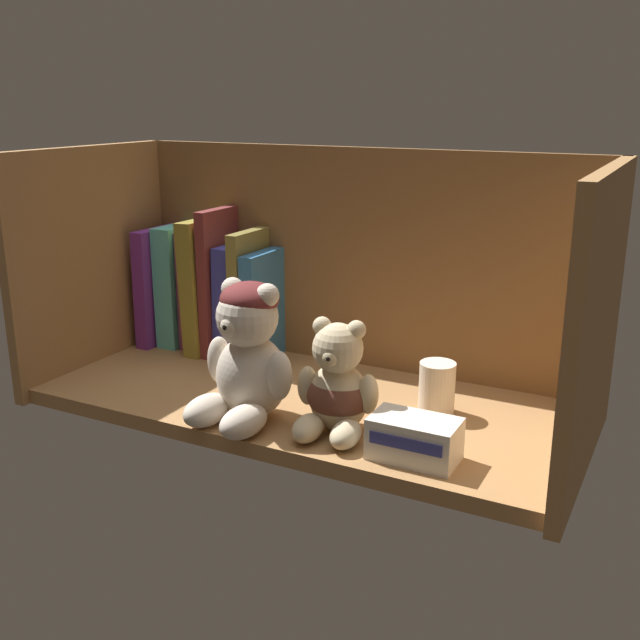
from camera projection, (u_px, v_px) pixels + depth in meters
The scene contains 16 objects.
shelf_board at pixel (304, 404), 100.16cm from camera, with size 69.29×30.16×2.00cm, color #9E7042.
shelf_back_panel at pixel (355, 265), 108.99cm from camera, with size 71.69×1.20×33.67cm, color brown.
shelf_side_panel_left at pixel (94, 262), 111.29cm from camera, with size 1.60×32.56×33.67cm, color #9E7042.
shelf_side_panel_right at pixel (595, 326), 80.00cm from camera, with size 1.60×32.56×33.67cm, color #9E7042.
book_0 at pixel (169, 283), 122.21cm from camera, with size 2.26×14.97×18.60cm, color #6D2B8D.
book_1 at pixel (185, 283), 120.74cm from camera, with size 3.53×11.36×19.09cm, color #58C2B6.
book_2 at pixel (201, 287), 119.43cm from camera, with size 2.26×9.54×18.53cm, color #863A5E.
book_3 at pixel (215, 283), 117.91cm from camera, with size 2.74×14.83×20.66cm, color olive.
book_4 at pixel (227, 279), 116.58cm from camera, with size 1.68×13.66×22.37cm, color maroon.
book_5 at pixel (243, 297), 116.15cm from camera, with size 3.18×11.97×17.07cm, color #373BA5.
book_6 at pixel (258, 292), 114.59cm from camera, with size 1.83×13.74×19.48cm, color olive.
book_7 at pixel (271, 303), 113.99cm from camera, with size 2.28×13.85×16.54cm, color teal.
teddy_bear_larger at pixel (247, 355), 90.83cm from camera, with size 12.92×13.33×17.47cm.
teddy_bear_smaller at pixel (337, 389), 88.11cm from camera, with size 10.23×10.80×13.88cm.
pillar_candle at pixel (437, 388), 94.04cm from camera, with size 4.55×4.55×6.65cm, color silver.
small_product_box at pixel (414, 439), 82.16cm from camera, with size 9.67×5.74×4.78cm.
Camera 1 is at (44.58, -81.43, 40.31)cm, focal length 42.15 mm.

